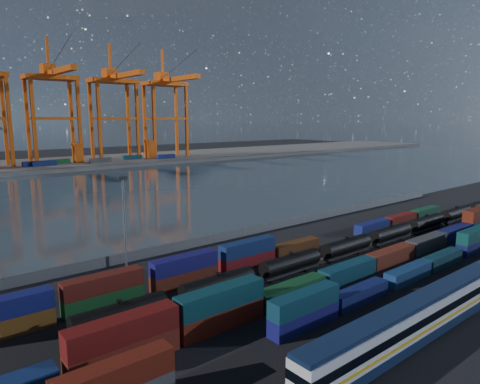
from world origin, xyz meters
TOP-DOWN VIEW (x-y plane):
  - ground at (0.00, 0.00)m, footprint 700.00×700.00m
  - harbor_water at (0.00, 105.00)m, footprint 700.00×700.00m
  - far_quay at (0.00, 210.00)m, footprint 700.00×70.00m
  - container_row_south at (0.68, -10.23)m, footprint 139.14×2.27m
  - container_row_mid at (-5.30, -3.43)m, footprint 141.95×2.56m
  - container_row_north at (-17.58, 11.69)m, footprint 140.73×2.34m
  - tanker_string at (13.52, 4.22)m, footprint 121.40×2.77m
  - waterfront_fence at (-0.00, 28.00)m, footprint 160.12×0.12m
  - yard_light_mast at (-30.00, 26.00)m, footprint 1.60×0.40m
  - gantry_cranes at (-7.50, 203.14)m, footprint 201.96×51.76m
  - quay_containers at (-11.00, 195.46)m, footprint 172.58×10.99m
  - straddle_carriers at (-2.50, 200.00)m, footprint 140.00×7.00m

SIDE VIEW (x-z plane):
  - ground at x=0.00m, z-range 0.00..0.00m
  - harbor_water at x=0.00m, z-range 0.01..0.01m
  - far_quay at x=0.00m, z-range 0.00..2.00m
  - waterfront_fence at x=0.00m, z-range -0.10..2.10m
  - container_row_mid at x=-5.30m, z-range -0.78..4.68m
  - tanker_string at x=13.52m, z-range 0.01..3.97m
  - container_row_north at x=-17.58m, z-range -0.48..4.50m
  - container_row_south at x=0.68m, z-range -0.40..4.44m
  - quay_containers at x=-11.00m, z-range 2.00..4.60m
  - straddle_carriers at x=-2.50m, z-range 2.27..13.37m
  - yard_light_mast at x=-30.00m, z-range 1.00..17.60m
  - gantry_cranes at x=-7.50m, z-range 7.92..78.01m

